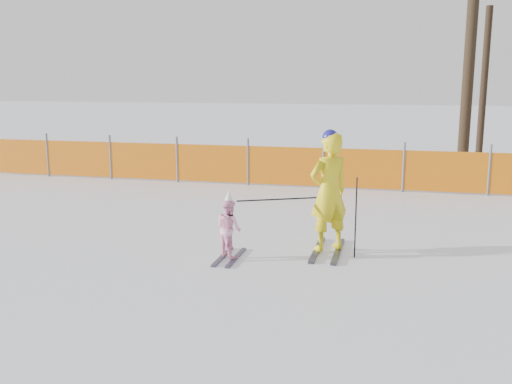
# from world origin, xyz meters

# --- Properties ---
(ground) EXTENTS (120.00, 120.00, 0.00)m
(ground) POSITION_xyz_m (0.00, 0.00, 0.00)
(ground) COLOR white
(ground) RESTS_ON ground
(adult) EXTENTS (0.82, 1.41, 1.99)m
(adult) POSITION_xyz_m (1.12, 0.82, 1.00)
(adult) COLOR black
(adult) RESTS_ON ground
(child) EXTENTS (0.56, 1.01, 1.09)m
(child) POSITION_xyz_m (-0.34, 0.11, 0.50)
(child) COLOR black
(child) RESTS_ON ground
(ski_poles) EXTENTS (1.81, 0.62, 1.28)m
(ski_poles) POSITION_xyz_m (0.96, 0.54, 0.78)
(ski_poles) COLOR black
(ski_poles) RESTS_ON ground
(safety_fence) EXTENTS (14.95, 0.06, 1.25)m
(safety_fence) POSITION_xyz_m (-2.23, 6.35, 0.56)
(safety_fence) COLOR #595960
(safety_fence) RESTS_ON ground
(tree_trunks) EXTENTS (4.28, 2.16, 6.56)m
(tree_trunks) POSITION_xyz_m (5.23, 10.11, 2.91)
(tree_trunks) COLOR black
(tree_trunks) RESTS_ON ground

